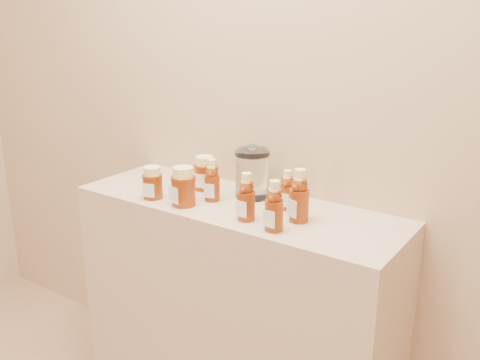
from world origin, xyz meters
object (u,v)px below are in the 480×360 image
Objects in this scene: bear_bottle_front_left at (246,194)px; glass_canister at (252,172)px; bear_bottle_back_left at (212,177)px; honey_jar_left at (153,183)px; display_table at (236,316)px.

glass_canister is (-0.11, 0.19, 0.01)m from bear_bottle_front_left.
bear_bottle_back_left is at bearing 157.17° from bear_bottle_front_left.
display_table is at bearing 4.89° from honey_jar_left.
bear_bottle_back_left is (-0.09, -0.02, 0.53)m from display_table.
display_table is 0.55m from glass_canister.
glass_canister is at bearing 16.74° from honey_jar_left.
glass_canister reaches higher than display_table.
display_table is at bearing 137.61° from bear_bottle_front_left.
bear_bottle_back_left is at bearing 9.04° from honey_jar_left.
bear_bottle_back_left is 1.47× the size of honey_jar_left.
bear_bottle_back_left is at bearing -132.58° from glass_canister.
glass_canister is at bearing 82.20° from display_table.
display_table is at bearing -97.80° from glass_canister.
glass_canister is (0.01, 0.09, 0.55)m from display_table.
display_table is 6.78× the size of bear_bottle_front_left.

